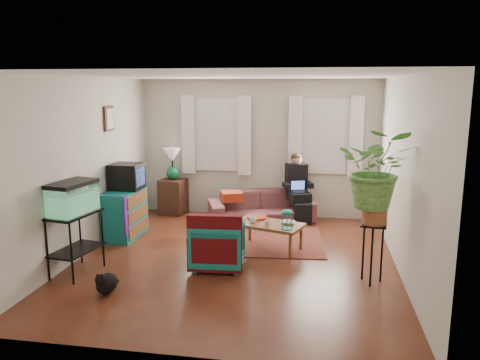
% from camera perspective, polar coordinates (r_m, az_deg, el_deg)
% --- Properties ---
extents(floor, '(4.50, 5.00, 0.01)m').
position_cam_1_polar(floor, '(6.84, -0.56, -9.73)').
color(floor, '#4F2B14').
rests_on(floor, ground).
extents(ceiling, '(4.50, 5.00, 0.01)m').
position_cam_1_polar(ceiling, '(6.39, -0.61, 12.60)').
color(ceiling, white).
rests_on(ceiling, wall_back).
extents(wall_back, '(4.50, 0.01, 2.60)m').
position_cam_1_polar(wall_back, '(8.93, 2.24, 3.85)').
color(wall_back, silver).
rests_on(wall_back, floor).
extents(wall_front, '(4.50, 0.01, 2.60)m').
position_cam_1_polar(wall_front, '(4.12, -6.75, -5.04)').
color(wall_front, silver).
rests_on(wall_front, floor).
extents(wall_left, '(0.01, 5.00, 2.60)m').
position_cam_1_polar(wall_left, '(7.23, -18.43, 1.52)').
color(wall_left, silver).
rests_on(wall_left, floor).
extents(wall_right, '(0.01, 5.00, 2.60)m').
position_cam_1_polar(wall_right, '(6.49, 19.37, 0.41)').
color(wall_right, silver).
rests_on(wall_right, floor).
extents(window_left, '(1.08, 0.04, 1.38)m').
position_cam_1_polar(window_left, '(9.02, -2.83, 5.52)').
color(window_left, white).
rests_on(window_left, wall_back).
extents(window_right, '(1.08, 0.04, 1.38)m').
position_cam_1_polar(window_right, '(8.82, 10.36, 5.21)').
color(window_right, white).
rests_on(window_right, wall_back).
extents(curtains_left, '(1.36, 0.06, 1.50)m').
position_cam_1_polar(curtains_left, '(8.94, -2.94, 5.47)').
color(curtains_left, white).
rests_on(curtains_left, wall_back).
extents(curtains_right, '(1.36, 0.06, 1.50)m').
position_cam_1_polar(curtains_right, '(8.74, 10.36, 5.16)').
color(curtains_right, white).
rests_on(curtains_right, wall_back).
extents(picture_frame, '(0.04, 0.32, 0.40)m').
position_cam_1_polar(picture_frame, '(7.90, -15.62, 7.22)').
color(picture_frame, '#3D2616').
rests_on(picture_frame, wall_left).
extents(area_rug, '(2.13, 1.77, 0.01)m').
position_cam_1_polar(area_rug, '(7.66, 2.47, -7.35)').
color(area_rug, brown).
rests_on(area_rug, floor).
extents(sofa, '(2.05, 1.36, 0.75)m').
position_cam_1_polar(sofa, '(8.65, 2.62, -2.64)').
color(sofa, brown).
rests_on(sofa, floor).
extents(seated_person, '(0.65, 0.71, 1.14)m').
position_cam_1_polar(seated_person, '(8.78, 7.01, -1.20)').
color(seated_person, black).
rests_on(seated_person, sofa).
extents(side_table, '(0.52, 0.52, 0.68)m').
position_cam_1_polar(side_table, '(9.28, -8.12, -2.00)').
color(side_table, '#412218').
rests_on(side_table, floor).
extents(table_lamp, '(0.39, 0.39, 0.62)m').
position_cam_1_polar(table_lamp, '(9.16, -8.23, 1.86)').
color(table_lamp, white).
rests_on(table_lamp, side_table).
extents(dresser, '(0.46, 0.89, 0.80)m').
position_cam_1_polar(dresser, '(7.98, -13.82, -3.98)').
color(dresser, '#12556E').
rests_on(dresser, floor).
extents(crt_tv, '(0.50, 0.45, 0.42)m').
position_cam_1_polar(crt_tv, '(7.92, -13.65, 0.44)').
color(crt_tv, black).
rests_on(crt_tv, dresser).
extents(aquarium_stand, '(0.53, 0.80, 0.83)m').
position_cam_1_polar(aquarium_stand, '(6.62, -19.36, -7.32)').
color(aquarium_stand, black).
rests_on(aquarium_stand, floor).
extents(aquarium, '(0.48, 0.73, 0.44)m').
position_cam_1_polar(aquarium, '(6.45, -19.72, -1.98)').
color(aquarium, '#7FD899').
rests_on(aquarium, aquarium_stand).
extents(black_cat, '(0.24, 0.36, 0.30)m').
position_cam_1_polar(black_cat, '(5.98, -15.94, -11.79)').
color(black_cat, black).
rests_on(black_cat, floor).
extents(armchair, '(0.75, 0.71, 0.72)m').
position_cam_1_polar(armchair, '(6.51, -2.72, -7.48)').
color(armchair, '#105463').
rests_on(armchair, floor).
extents(serape_throw, '(0.74, 0.22, 0.60)m').
position_cam_1_polar(serape_throw, '(6.19, -3.09, -6.98)').
color(serape_throw, '#9E0A0A').
rests_on(serape_throw, armchair).
extents(coffee_table, '(1.13, 0.85, 0.42)m').
position_cam_1_polar(coffee_table, '(7.21, 3.54, -6.87)').
color(coffee_table, brown).
rests_on(coffee_table, floor).
extents(cup_a, '(0.14, 0.14, 0.09)m').
position_cam_1_polar(cup_a, '(7.15, 1.59, -4.88)').
color(cup_a, white).
rests_on(cup_a, coffee_table).
extents(cup_b, '(0.12, 0.12, 0.09)m').
position_cam_1_polar(cup_b, '(6.98, 3.33, -5.33)').
color(cup_b, beige).
rests_on(cup_b, coffee_table).
extents(bowl, '(0.25, 0.25, 0.05)m').
position_cam_1_polar(bowl, '(7.12, 5.90, -5.19)').
color(bowl, white).
rests_on(bowl, coffee_table).
extents(snack_tray, '(0.40, 0.40, 0.04)m').
position_cam_1_polar(snack_tray, '(7.38, 2.09, -4.59)').
color(snack_tray, '#B21414').
rests_on(snack_tray, coffee_table).
extents(birdcage, '(0.21, 0.21, 0.29)m').
position_cam_1_polar(birdcage, '(6.85, 5.73, -4.77)').
color(birdcage, '#115B6B').
rests_on(birdcage, coffee_table).
extents(plant_stand, '(0.38, 0.38, 0.78)m').
position_cam_1_polar(plant_stand, '(6.20, 15.81, -8.60)').
color(plant_stand, black).
rests_on(plant_stand, floor).
extents(potted_plant, '(1.01, 0.91, 0.99)m').
position_cam_1_polar(potted_plant, '(5.95, 16.29, -0.13)').
color(potted_plant, '#599947').
rests_on(potted_plant, plant_stand).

